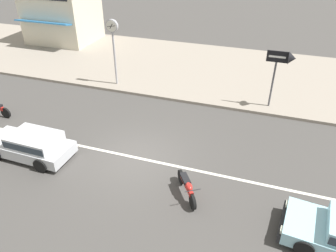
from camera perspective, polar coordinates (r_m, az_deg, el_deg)
ground_plane at (r=14.09m, az=-5.59°, el=-5.50°), size 160.00×160.00×0.00m
lane_centre_stripe at (r=14.08m, az=-5.59°, el=-5.49°), size 50.40×0.14×0.01m
kerb_strip at (r=22.78m, az=5.13°, el=9.97°), size 68.00×10.00×0.15m
hatchback_silver_3 at (r=14.96m, az=-22.73°, el=-2.93°), size 3.85×1.78×1.10m
motorcycle_0 at (r=12.04m, az=3.29°, el=-10.41°), size 1.18×1.65×0.80m
street_clock at (r=19.45m, az=-9.58°, el=15.15°), size 0.71×0.22×3.86m
arrow_signboard at (r=17.44m, az=19.99°, el=10.54°), size 1.39×0.62×3.07m
shopfront_corner_warung at (r=29.22m, az=-17.98°, el=18.19°), size 5.15×5.08×4.37m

